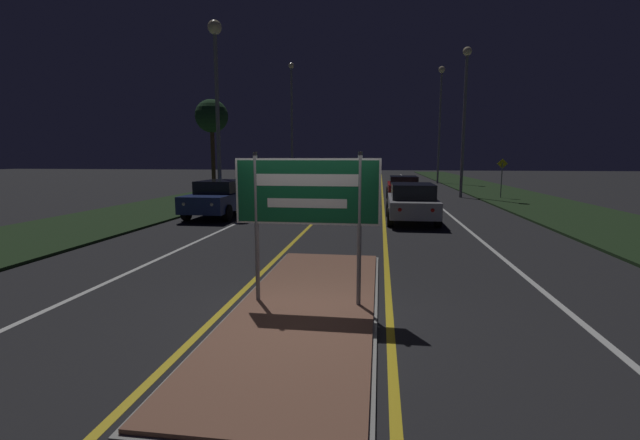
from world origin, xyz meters
The scene contains 22 objects.
ground_plane centered at (0.00, 0.00, 0.00)m, with size 160.00×160.00×0.00m, color #232326.
median_island centered at (0.00, 0.51, 0.04)m, with size 2.30×7.19×0.10m.
verge_left centered at (-9.50, 20.00, 0.04)m, with size 5.00×100.00×0.08m.
verge_right centered at (9.50, 20.00, 0.04)m, with size 5.00×100.00×0.08m.
centre_line_yellow_left centered at (-1.34, 25.00, 0.00)m, with size 0.12×70.00×0.01m.
centre_line_yellow_right centered at (1.34, 25.00, 0.00)m, with size 0.12×70.00×0.01m.
lane_line_white_left centered at (-4.20, 25.00, 0.00)m, with size 0.12×70.00×0.01m.
lane_line_white_right centered at (4.20, 25.00, 0.00)m, with size 0.12×70.00×0.01m.
edge_line_white_left centered at (-7.20, 25.00, 0.00)m, with size 0.10×70.00×0.01m.
edge_line_white_right centered at (7.20, 25.00, 0.00)m, with size 0.10×70.00×0.01m.
highway_sign centered at (0.00, 0.50, 1.84)m, with size 2.34×0.07×2.46m.
streetlight_left_near centered at (-6.40, 13.33, 6.16)m, with size 0.63×0.63×8.63m.
streetlight_left_far centered at (-6.30, 29.93, 6.14)m, with size 0.46×0.46×10.24m.
streetlight_right_near centered at (6.18, 21.47, 5.86)m, with size 0.53×0.53×9.03m.
streetlight_right_far centered at (6.69, 36.49, 7.39)m, with size 0.61×0.61×10.93m.
car_receding_0 centered at (2.39, 10.55, 0.78)m, with size 1.90×4.36×1.49m.
car_receding_1 centered at (2.48, 18.89, 0.77)m, with size 1.85×4.47×1.42m.
car_approaching_0 centered at (-5.56, 11.07, 0.79)m, with size 1.91×4.41×1.51m.
car_approaching_1 centered at (-2.85, 21.80, 0.72)m, with size 1.86×4.22×1.35m.
car_approaching_2 centered at (-5.85, 36.01, 0.75)m, with size 1.96×4.66×1.39m.
warning_sign centered at (8.37, 20.72, 1.49)m, with size 0.60×0.06×2.33m.
roadside_palm_left centered at (-8.82, 18.61, 4.83)m, with size 1.94×1.94×5.81m.
Camera 1 is at (1.15, -6.20, 2.46)m, focal length 24.00 mm.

